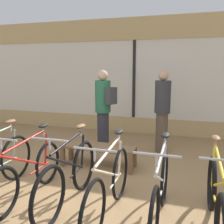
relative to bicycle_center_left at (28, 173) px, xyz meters
The scene contains 10 objects.
ground_plane 0.80m from the bicycle_center_left, 28.36° to the left, with size 24.00×24.00×0.00m, color #99754C.
shop_back_wall 4.33m from the bicycle_center_left, 81.32° to the left, with size 12.00×0.08×3.20m.
bicycle_center_left is the anchor object (origin of this frame).
bicycle_center 0.64m from the bicycle_center_left, ahead, with size 0.46×1.75×1.06m.
bicycle_center_right 1.25m from the bicycle_center_left, ahead, with size 0.46×1.78×1.05m.
bicycle_right 1.86m from the bicycle_center_left, ahead, with size 0.46×1.75×1.04m.
bicycle_far_right 2.46m from the bicycle_center_left, ahead, with size 0.46×1.75×1.04m.
display_bench 1.50m from the bicycle_center_left, 68.88° to the left, with size 1.40×0.44×0.41m.
customer_near_rack 3.10m from the bicycle_center_left, 58.74° to the left, with size 0.39×0.39×1.80m.
customer_by_window 2.40m from the bicycle_center_left, 81.74° to the left, with size 0.56×0.46×1.80m.
Camera 1 is at (1.49, -3.16, 1.84)m, focal length 40.00 mm.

